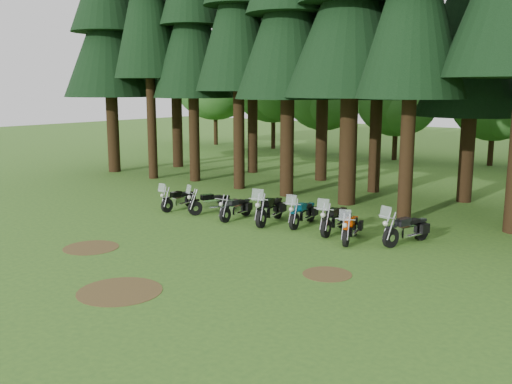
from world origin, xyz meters
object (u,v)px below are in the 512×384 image
motorcycle_0 (179,200)px  motorcycle_5 (334,220)px  motorcycle_6 (350,229)px  motorcycle_4 (303,214)px  motorcycle_2 (236,209)px  motorcycle_3 (270,210)px  motorcycle_1 (210,203)px  motorcycle_7 (406,230)px

motorcycle_0 → motorcycle_5: motorcycle_5 is taller
motorcycle_0 → motorcycle_6: 8.28m
motorcycle_0 → motorcycle_5: (7.25, 0.73, 0.06)m
motorcycle_4 → motorcycle_5: motorcycle_5 is taller
motorcycle_2 → motorcycle_3: motorcycle_3 is taller
motorcycle_0 → motorcycle_1: motorcycle_1 is taller
motorcycle_5 → motorcycle_6: bearing=-41.6°
motorcycle_5 → motorcycle_3: bearing=177.0°
motorcycle_1 → motorcycle_2: bearing=17.4°
motorcycle_2 → motorcycle_3: 1.49m
motorcycle_5 → motorcycle_6: motorcycle_5 is taller
motorcycle_4 → motorcycle_7: (4.14, 0.03, 0.02)m
motorcycle_3 → motorcycle_4: size_ratio=1.11×
motorcycle_3 → motorcycle_4: bearing=5.7°
motorcycle_1 → motorcycle_4: bearing=30.2°
motorcycle_2 → motorcycle_7: (6.83, 0.76, 0.06)m
motorcycle_3 → motorcycle_5: size_ratio=1.06×
motorcycle_1 → motorcycle_5: motorcycle_5 is taller
motorcycle_1 → motorcycle_6: 6.70m
motorcycle_0 → motorcycle_2: bearing=3.3°
motorcycle_2 → motorcycle_7: size_ratio=0.89×
motorcycle_5 → motorcycle_6: 1.23m
motorcycle_2 → motorcycle_4: (2.69, 0.73, 0.05)m
motorcycle_2 → motorcycle_6: size_ratio=0.97×
motorcycle_0 → motorcycle_2: (3.07, 0.18, -0.01)m
motorcycle_2 → motorcycle_1: bearing=172.0°
motorcycle_1 → motorcycle_4: motorcycle_4 is taller
motorcycle_0 → motorcycle_3: size_ratio=0.83×
motorcycle_5 → motorcycle_7: (2.65, 0.21, -0.01)m
motorcycle_1 → motorcycle_6: (6.70, -0.24, 0.01)m
motorcycle_4 → motorcycle_6: 2.67m
motorcycle_2 → motorcycle_5: bearing=4.0°
motorcycle_0 → motorcycle_2: motorcycle_0 is taller
motorcycle_4 → motorcycle_1: bearing=179.0°
motorcycle_6 → motorcycle_2: bearing=161.1°
motorcycle_3 → motorcycle_7: (5.37, 0.47, -0.04)m
motorcycle_4 → motorcycle_5: size_ratio=0.95×
motorcycle_6 → motorcycle_7: bearing=11.1°
motorcycle_0 → motorcycle_4: size_ratio=0.92×
motorcycle_6 → motorcycle_5: bearing=129.3°
motorcycle_0 → motorcycle_7: motorcycle_7 is taller
motorcycle_1 → motorcycle_3: (2.94, 0.18, 0.08)m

